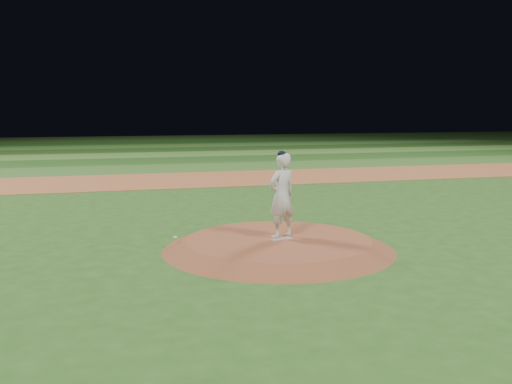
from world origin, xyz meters
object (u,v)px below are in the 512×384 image
(pitching_rubber, at_px, (282,239))
(rosin_bag, at_px, (175,237))
(pitchers_mound, at_px, (278,244))
(pitcher_on_mound, at_px, (282,195))

(pitching_rubber, xyz_separation_m, rosin_bag, (-2.42, 0.75, 0.02))
(pitching_rubber, relative_size, rosin_bag, 4.36)
(pitchers_mound, distance_m, rosin_bag, 2.47)
(pitchers_mound, relative_size, pitcher_on_mound, 2.63)
(pitcher_on_mound, bearing_deg, pitchers_mound, -128.58)
(pitching_rubber, height_order, rosin_bag, rosin_bag)
(rosin_bag, bearing_deg, pitcher_on_mound, -11.60)
(rosin_bag, bearing_deg, pitching_rubber, -17.19)
(pitchers_mound, height_order, pitcher_on_mound, pitcher_on_mound)
(pitchers_mound, bearing_deg, pitcher_on_mound, 51.42)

